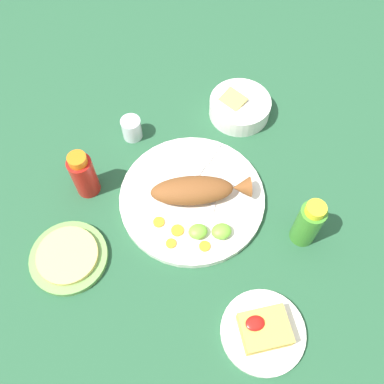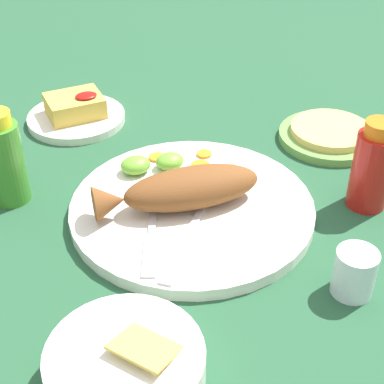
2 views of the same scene
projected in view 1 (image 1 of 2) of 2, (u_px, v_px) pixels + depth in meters
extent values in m
plane|color=#235133|center=(192.00, 200.00, 1.03)|extent=(4.00, 4.00, 0.00)
cylinder|color=white|center=(192.00, 198.00, 1.03)|extent=(0.35, 0.35, 0.02)
ellipsoid|color=brown|center=(192.00, 190.00, 0.99)|extent=(0.20, 0.10, 0.05)
cone|color=brown|center=(241.00, 187.00, 1.00)|extent=(0.05, 0.05, 0.05)
cube|color=silver|center=(194.00, 181.00, 1.04)|extent=(0.08, 0.09, 0.00)
cube|color=silver|center=(212.00, 153.00, 1.08)|extent=(0.06, 0.06, 0.00)
cube|color=silver|center=(216.00, 191.00, 1.02)|extent=(0.06, 0.11, 0.00)
cube|color=silver|center=(223.00, 160.00, 1.07)|extent=(0.05, 0.07, 0.00)
cylinder|color=orange|center=(159.00, 222.00, 0.98)|extent=(0.03, 0.03, 0.00)
cylinder|color=orange|center=(177.00, 230.00, 0.97)|extent=(0.03, 0.03, 0.00)
cylinder|color=orange|center=(171.00, 243.00, 0.96)|extent=(0.02, 0.02, 0.00)
cylinder|color=orange|center=(204.00, 246.00, 0.95)|extent=(0.03, 0.03, 0.00)
ellipsoid|color=#6BB233|center=(198.00, 231.00, 0.96)|extent=(0.04, 0.04, 0.02)
ellipsoid|color=#6BB233|center=(222.00, 231.00, 0.96)|extent=(0.05, 0.04, 0.03)
cylinder|color=#B21914|center=(84.00, 176.00, 1.00)|extent=(0.06, 0.06, 0.12)
cylinder|color=orange|center=(77.00, 160.00, 0.94)|extent=(0.04, 0.04, 0.02)
cylinder|color=#3D8428|center=(308.00, 224.00, 0.93)|extent=(0.06, 0.06, 0.12)
cylinder|color=yellow|center=(316.00, 210.00, 0.87)|extent=(0.04, 0.04, 0.02)
cylinder|color=silver|center=(132.00, 128.00, 1.10)|extent=(0.05, 0.05, 0.06)
cylinder|color=white|center=(132.00, 132.00, 1.12)|extent=(0.04, 0.04, 0.03)
cylinder|color=white|center=(263.00, 332.00, 0.87)|extent=(0.17, 0.17, 0.01)
cube|color=gold|center=(265.00, 329.00, 0.85)|extent=(0.10, 0.08, 0.04)
ellipsoid|color=#AD140F|center=(255.00, 323.00, 0.84)|extent=(0.04, 0.03, 0.01)
cylinder|color=white|center=(240.00, 107.00, 1.14)|extent=(0.16, 0.16, 0.05)
cylinder|color=olive|center=(240.00, 103.00, 1.13)|extent=(0.14, 0.14, 0.02)
cube|color=gold|center=(230.00, 102.00, 1.12)|extent=(0.09, 0.09, 0.02)
cylinder|color=#6B9E4C|center=(69.00, 257.00, 0.95)|extent=(0.17, 0.17, 0.01)
cylinder|color=#E0C666|center=(67.00, 255.00, 0.94)|extent=(0.14, 0.14, 0.01)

